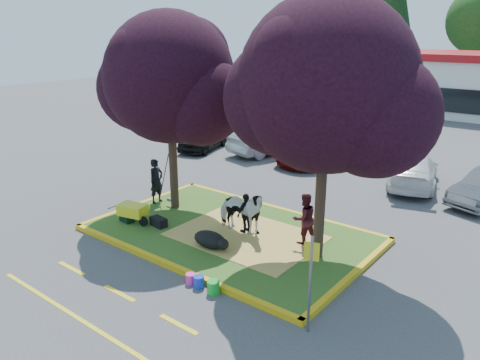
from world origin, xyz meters
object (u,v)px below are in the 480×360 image
Objects in this scene: cow at (241,212)px; handler at (156,181)px; calf at (210,240)px; bucket_pink at (191,279)px; bucket_blue at (199,282)px; sign_post at (310,275)px; car_silver at (271,138)px; bucket_green at (213,287)px; wheelbarrow at (133,210)px; car_black at (204,137)px.

handler reaches higher than cow.
calf is 1.77m from bucket_pink.
bucket_blue is (1.04, -1.59, -0.24)m from calf.
sign_post is 7.52× the size of bucket_blue.
car_silver is at bearing 21.77° from cow.
calf reaches higher than bucket_green.
wheelbarrow is (-3.12, -0.17, 0.18)m from calf.
wheelbarrow is at bearing -75.40° from car_black.
handler is 5.40× the size of bucket_blue.
cow is 4.99× the size of bucket_green.
bucket_blue is 13.92m from car_black.
bucket_green is at bearing -42.85° from calf.
cow reaches higher than wheelbarrow.
handler reaches higher than bucket_blue.
handler is at bearing 109.81° from car_silver.
cow is 1.52× the size of calf.
car_black is (-5.11, 8.97, 0.07)m from wheelbarrow.
cow is at bearing -93.75° from handler.
wheelbarrow is at bearing -155.84° from handler.
bucket_green is at bearing -61.91° from car_black.
car_silver is at bearing 87.55° from wheelbarrow.
calf is at bearing 133.58° from bucket_green.
handler is at bearing -74.18° from car_black.
bucket_blue is at bearing -63.32° from car_black.
wheelbarrow is at bearing 107.06° from cow.
calf is at bearing 136.56° from sign_post.
wheelbarrow is at bearing 159.95° from bucket_pink.
bucket_green is (1.43, -2.89, -0.68)m from cow.
bucket_pink is at bearing 180.00° from bucket_blue.
car_black is 0.80× the size of car_silver.
bucket_pink is (-0.75, 0.00, -0.03)m from bucket_green.
bucket_green is 0.09× the size of car_black.
handler is at bearing 101.48° from wheelbarrow.
car_silver is at bearing 7.27° from handler.
car_silver reaches higher than bucket_green.
sign_post reaches higher than cow.
bucket_blue is at bearing -122.56° from handler.
bucket_green is 0.47m from bucket_blue.
bucket_green is at bearing 159.01° from sign_post.
sign_post is 14.91m from car_silver.
sign_post reaches higher than car_black.
sign_post is (7.16, -1.31, 0.77)m from wheelbarrow.
sign_post is (4.04, -1.49, 0.96)m from calf.
car_silver is (-6.07, 11.92, 0.62)m from bucket_blue.
bucket_pink is (3.87, -1.41, -0.43)m from wheelbarrow.
wheelbarrow is 4.86m from bucket_green.
bucket_blue is (-3.00, -0.10, -1.19)m from sign_post.
car_black is at bearing 106.92° from wheelbarrow.
bucket_pink is at bearing -60.94° from calf.
handler is at bearing 145.95° from bucket_pink.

